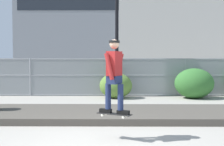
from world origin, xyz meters
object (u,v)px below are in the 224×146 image
skater (114,72)px  street_lamp (117,14)px  skateboard (114,114)px  shrub_left (116,86)px  parked_car_near (66,76)px  shrub_center (194,83)px

skater → street_lamp: 7.72m
skateboard → shrub_left: size_ratio=0.53×
skater → parked_car_near: skater is taller
parked_car_near → shrub_left: size_ratio=2.95×
skateboard → parked_car_near: 10.92m
skateboard → shrub_left: bearing=89.5°
street_lamp → shrub_center: 4.83m
skater → shrub_center: 7.86m
skater → parked_car_near: size_ratio=0.37×
shrub_left → parked_car_near: bearing=128.8°
street_lamp → shrub_center: size_ratio=3.46×
skater → shrub_left: 6.98m
shrub_left → shrub_center: (3.61, -0.02, 0.11)m
skater → shrub_center: bearing=62.0°
skateboard → skater: skater is taller
parked_car_near → skateboard: bearing=-74.9°
shrub_left → shrub_center: bearing=-0.3°
skater → street_lamp: size_ratio=0.26×
parked_car_near → shrub_left: parked_car_near is taller
street_lamp → shrub_center: bearing=-6.9°
street_lamp → parked_car_near: street_lamp is taller
skateboard → shrub_center: (3.68, 6.90, 0.11)m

